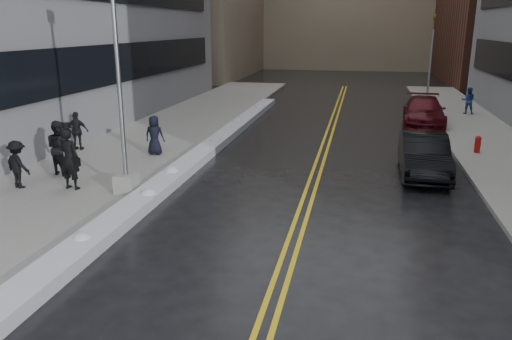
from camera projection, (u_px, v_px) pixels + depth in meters
The scene contains 17 objects.
ground at pixel (206, 228), 13.78m from camera, with size 160.00×160.00×0.00m, color black.
sidewalk_west at pixel (154, 139), 24.30m from camera, with size 5.50×50.00×0.15m, color gray.
sidewalk_east at pixel (501, 155), 21.19m from camera, with size 4.00×50.00×0.15m, color gray.
lane_line_left at pixel (321, 148), 22.72m from camera, with size 0.12×50.00×0.01m, color gold.
lane_line_right at pixel (328, 149), 22.66m from camera, with size 0.12×50.00×0.01m, color gold.
snow_ridge at pixel (207, 150), 21.74m from camera, with size 0.90×30.00×0.34m, color silver.
lamppost at pixel (122, 120), 15.61m from camera, with size 0.65×0.65×7.62m.
fire_hydrant at pixel (478, 143), 21.26m from camera, with size 0.26×0.26×0.73m.
traffic_signal at pixel (431, 56), 33.73m from camera, with size 0.16×0.20×6.00m.
pedestrian_fedora at pixel (69, 159), 16.34m from camera, with size 0.75×0.49×2.06m, color black.
pedestrian_b at pixel (59, 148), 18.01m from camera, with size 0.96×0.75×1.98m, color black.
pedestrian_c at pixel (154, 135), 20.86m from camera, with size 0.80×0.52×1.64m, color black.
pedestrian_d at pixel (77, 131), 21.62m from camera, with size 0.98×0.41×1.67m, color black.
pedestrian_e at pixel (18, 164), 16.53m from camera, with size 1.03×0.59×1.60m, color black.
pedestrian_east at pixel (468, 101), 30.64m from camera, with size 0.79×0.62×1.63m, color navy.
car_black at pixel (424, 155), 18.42m from camera, with size 1.62×4.66×1.53m, color black.
car_maroon at pixel (424, 111), 27.83m from camera, with size 2.18×5.37×1.56m, color #480B13.
Camera 1 is at (3.98, -12.24, 5.36)m, focal length 35.00 mm.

